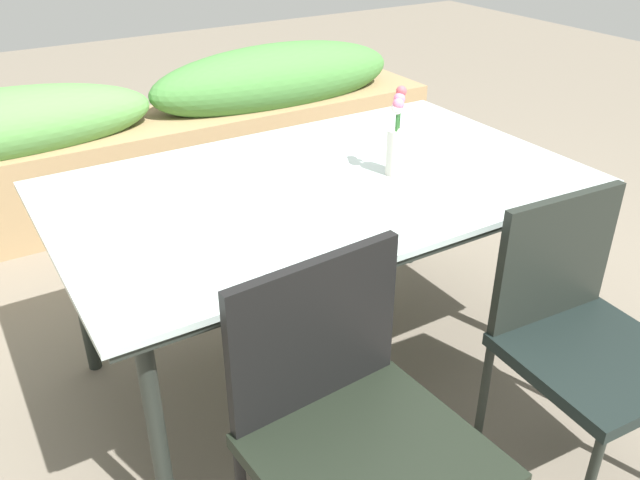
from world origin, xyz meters
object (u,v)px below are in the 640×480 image
chair_near_right (581,328)px  chair_near_left (353,423)px  dining_table (320,195)px  planter_box (156,138)px  flower_vase (397,140)px

chair_near_right → chair_near_left: chair_near_left is taller
dining_table → planter_box: planter_box is taller
dining_table → flower_vase: flower_vase is taller
dining_table → chair_near_left: size_ratio=1.94×
dining_table → chair_near_left: bearing=-116.5°
flower_vase → planter_box: bearing=98.6°
chair_near_left → planter_box: 2.55m
planter_box → dining_table: bearing=-89.3°
flower_vase → planter_box: flower_vase is taller
chair_near_right → flower_vase: flower_vase is taller
dining_table → chair_near_right: chair_near_right is taller
dining_table → planter_box: 1.74m
dining_table → planter_box: (-0.02, 1.71, -0.33)m
flower_vase → planter_box: (-0.27, 1.79, -0.50)m
chair_near_right → planter_box: size_ratio=0.25×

